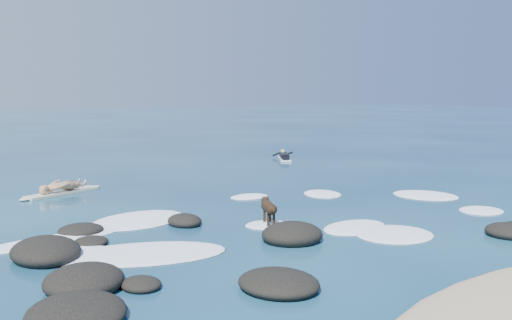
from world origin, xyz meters
TOP-DOWN VIEW (x-y plane):
  - ground at (0.00, 0.00)m, footprint 160.00×160.00m
  - reef_rocks at (-4.29, -2.53)m, footprint 13.10×6.79m
  - breaking_foam at (-1.78, -0.61)m, footprint 13.99×6.95m
  - standing_surfer_rig at (-4.69, 6.01)m, footprint 2.83×1.46m
  - paddling_surfer_rig at (6.25, 9.58)m, footprint 1.51×2.11m
  - dog at (-1.46, -0.88)m, footprint 0.49×1.04m

SIDE VIEW (x-z plane):
  - ground at x=0.00m, z-range 0.00..0.00m
  - breaking_foam at x=-1.78m, z-range -0.05..0.07m
  - reef_rocks at x=-4.29m, z-range -0.16..0.38m
  - paddling_surfer_rig at x=6.25m, z-range -0.06..0.33m
  - dog at x=-1.46m, z-range 0.11..0.79m
  - standing_surfer_rig at x=-4.69m, z-range -0.18..1.51m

